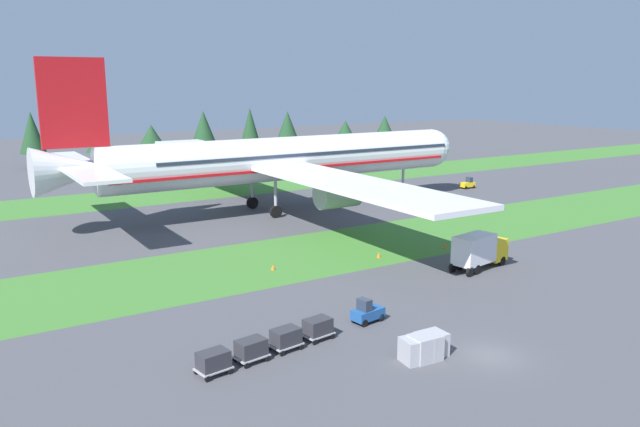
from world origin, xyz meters
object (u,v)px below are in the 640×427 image
(cargo_dolly_lead, at_px, (318,327))
(taxiway_marker_1, at_px, (445,245))
(ground_crew_marshaller, at_px, (469,260))
(uld_container_2, at_px, (431,344))
(taxiway_marker_0, at_px, (379,255))
(catering_truck, at_px, (479,250))
(taxiway_marker_2, at_px, (273,267))
(airliner, at_px, (276,159))
(baggage_tug, at_px, (367,312))
(cargo_dolly_third, at_px, (251,349))
(uld_container_1, at_px, (416,350))
(cargo_dolly_second, at_px, (286,337))
(uld_container_0, at_px, (425,347))
(pushback_tractor, at_px, (468,184))
(cargo_dolly_fourth, at_px, (213,361))

(cargo_dolly_lead, xyz_separation_m, taxiway_marker_1, (25.61, 13.95, -0.60))
(ground_crew_marshaller, relative_size, uld_container_2, 0.87)
(uld_container_2, height_order, taxiway_marker_0, uld_container_2)
(catering_truck, height_order, taxiway_marker_2, catering_truck)
(airliner, bearing_deg, baggage_tug, -18.60)
(uld_container_2, bearing_deg, cargo_dolly_third, 152.32)
(baggage_tug, bearing_deg, uld_container_1, -18.37)
(ground_crew_marshaller, relative_size, uld_container_1, 0.87)
(cargo_dolly_second, bearing_deg, taxiway_marker_2, 146.73)
(cargo_dolly_second, distance_m, uld_container_0, 9.60)
(uld_container_1, bearing_deg, airliner, 72.13)
(pushback_tractor, distance_m, taxiway_marker_1, 41.85)
(taxiway_marker_0, bearing_deg, uld_container_1, -121.81)
(taxiway_marker_2, bearing_deg, cargo_dolly_fourth, -127.59)
(cargo_dolly_fourth, distance_m, taxiway_marker_1, 37.44)
(uld_container_0, xyz_separation_m, uld_container_1, (-0.69, 0.10, -0.04))
(pushback_tractor, relative_size, taxiway_marker_1, 4.06)
(uld_container_0, relative_size, taxiway_marker_1, 3.11)
(cargo_dolly_second, relative_size, cargo_dolly_fourth, 1.00)
(airliner, relative_size, cargo_dolly_second, 32.92)
(uld_container_1, distance_m, taxiway_marker_2, 23.61)
(baggage_tug, bearing_deg, cargo_dolly_third, -90.00)
(uld_container_1, relative_size, taxiway_marker_2, 3.69)
(cargo_dolly_second, bearing_deg, airliner, 144.40)
(cargo_dolly_fourth, distance_m, ground_crew_marshaller, 31.71)
(cargo_dolly_third, bearing_deg, baggage_tug, 90.00)
(uld_container_1, xyz_separation_m, uld_container_2, (1.48, 0.19, -0.01))
(uld_container_1, bearing_deg, catering_truck, 33.82)
(uld_container_2, bearing_deg, taxiway_marker_2, 89.52)
(cargo_dolly_second, height_order, ground_crew_marshaller, ground_crew_marshaller)
(cargo_dolly_lead, height_order, catering_truck, catering_truck)
(uld_container_0, distance_m, uld_container_2, 0.84)
(cargo_dolly_third, distance_m, cargo_dolly_fourth, 2.90)
(cargo_dolly_fourth, height_order, taxiway_marker_0, cargo_dolly_fourth)
(cargo_dolly_second, height_order, uld_container_1, uld_container_1)
(baggage_tug, height_order, taxiway_marker_1, baggage_tug)
(cargo_dolly_fourth, relative_size, uld_container_1, 1.19)
(cargo_dolly_lead, distance_m, cargo_dolly_second, 2.90)
(uld_container_2, bearing_deg, cargo_dolly_fourth, 158.92)
(uld_container_1, distance_m, uld_container_2, 1.49)
(cargo_dolly_lead, relative_size, pushback_tractor, 0.91)
(catering_truck, xyz_separation_m, taxiway_marker_0, (-6.01, 8.53, -1.67))
(airliner, xyz_separation_m, catering_truck, (3.66, -35.65, -5.63))
(pushback_tractor, bearing_deg, uld_container_0, 133.05)
(cargo_dolly_fourth, bearing_deg, uld_container_2, 60.96)
(baggage_tug, distance_m, cargo_dolly_fourth, 13.73)
(cargo_dolly_second, relative_size, ground_crew_marshaller, 1.37)
(cargo_dolly_lead, distance_m, uld_container_0, 8.03)
(pushback_tractor, distance_m, uld_container_2, 70.77)
(taxiway_marker_2, bearing_deg, baggage_tug, -91.13)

